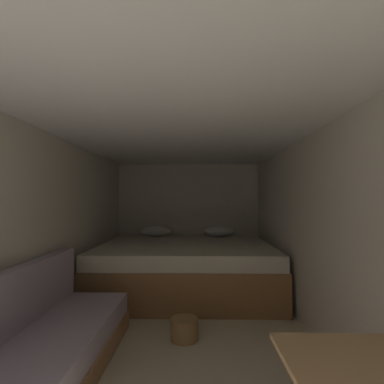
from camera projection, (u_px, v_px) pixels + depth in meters
ground_plane at (178, 349)px, 2.64m from camera, size 7.55×7.55×0.00m
wall_back at (188, 218)px, 5.47m from camera, size 2.78×0.05×2.08m
wall_left at (35, 237)px, 2.70m from camera, size 0.05×5.55×2.08m
wall_right at (325, 238)px, 2.65m from camera, size 0.05×5.55×2.08m
ceiling_slab at (179, 125)px, 2.70m from camera, size 2.78×5.55×0.05m
bed at (186, 266)px, 4.37m from camera, size 2.56×2.06×0.92m
wicker_basket at (184, 329)px, 2.84m from camera, size 0.27×0.27×0.21m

